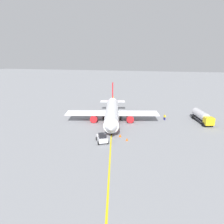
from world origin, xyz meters
TOP-DOWN VIEW (x-y plane):
  - ground_plane at (0.00, 0.00)m, footprint 400.00×400.00m
  - airplane at (-0.47, -0.11)m, footprint 31.15×27.14m
  - fuel_tanker at (-6.03, 25.23)m, footprint 10.93×5.17m
  - pushback_tug at (14.84, 1.33)m, footprint 4.12×3.59m
  - refueling_worker at (-5.63, 14.82)m, footprint 0.63×0.58m
  - safety_cone_nose at (12.64, 6.56)m, footprint 0.57×0.57m
  - safety_cone_wingtip at (10.73, 4.59)m, footprint 0.61×0.61m
  - taxi_line_marking at (0.00, 0.00)m, footprint 76.41×17.41m

SIDE VIEW (x-z plane):
  - ground_plane at x=0.00m, z-range 0.00..0.00m
  - taxi_line_marking at x=0.00m, z-range 0.00..0.01m
  - safety_cone_nose at x=12.64m, z-range 0.00..0.63m
  - safety_cone_wingtip at x=10.73m, z-range 0.00..0.68m
  - refueling_worker at x=-5.63m, z-range -0.03..1.68m
  - pushback_tug at x=14.84m, z-range -0.09..2.11m
  - fuel_tanker at x=-6.03m, z-range 0.15..3.30m
  - airplane at x=-0.47m, z-range -2.18..7.54m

